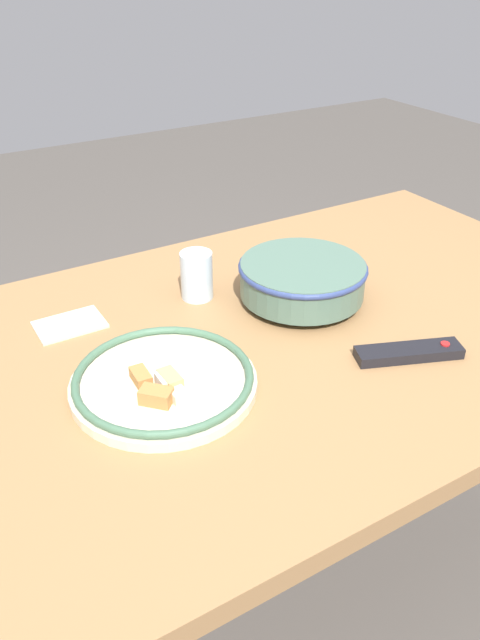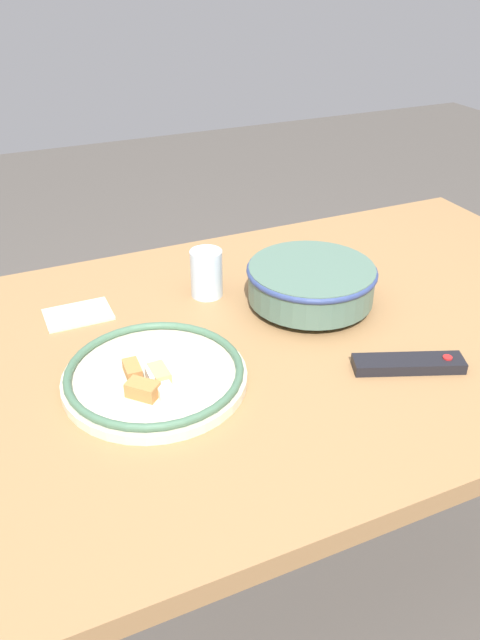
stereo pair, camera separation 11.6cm
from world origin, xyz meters
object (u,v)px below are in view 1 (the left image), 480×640
Objects in this scene: noodle_bowl at (302,279)px; food_plate at (164,381)px; tv_remote at (409,352)px; drinking_glass at (197,275)px.

noodle_bowl is 0.84× the size of food_plate.
tv_remote is at bearing 161.45° from food_plate.
tv_remote is (-0.05, 0.27, -0.04)m from noodle_bowl.
noodle_bowl is 2.60× the size of drinking_glass.
noodle_bowl is 1.33× the size of tv_remote.
drinking_glass is at bearing -127.54° from food_plate.
tv_remote is 0.46m from drinking_glass.
tv_remote is (-0.42, 0.14, -0.01)m from food_plate.
drinking_glass is at bearing -128.66° from tv_remote.
noodle_bowl reaches higher than food_plate.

